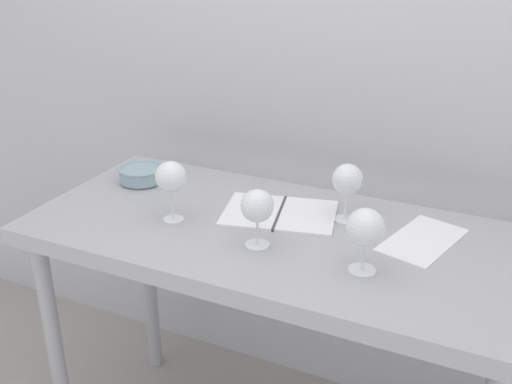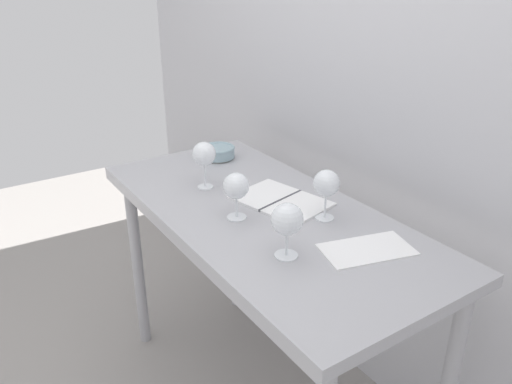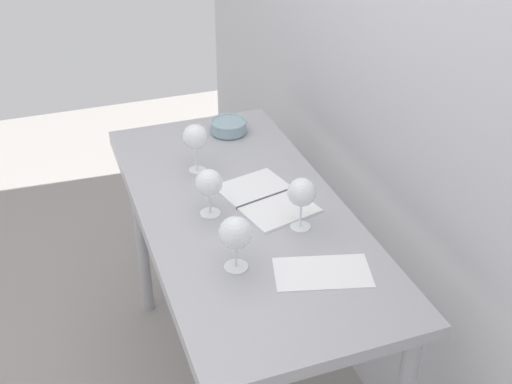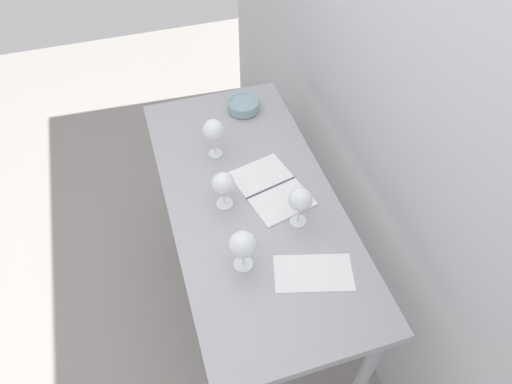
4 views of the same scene
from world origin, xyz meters
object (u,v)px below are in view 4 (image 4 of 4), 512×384
at_px(wine_glass_near_center, 223,185).
at_px(wine_glass_far_right, 300,200).
at_px(wine_glass_near_right, 243,245).
at_px(tasting_bowl, 243,105).
at_px(tasting_sheet_upper, 313,273).
at_px(wine_glass_near_left, 213,131).
at_px(open_notebook, 271,188).

bearing_deg(wine_glass_near_center, wine_glass_far_right, 55.74).
distance_m(wine_glass_near_right, tasting_bowl, 0.86).
height_order(wine_glass_far_right, tasting_sheet_upper, wine_glass_far_right).
distance_m(wine_glass_far_right, tasting_sheet_upper, 0.26).
xyz_separation_m(wine_glass_near_center, wine_glass_near_left, (-0.28, 0.03, 0.02)).
distance_m(wine_glass_far_right, open_notebook, 0.23).
bearing_deg(tasting_sheet_upper, wine_glass_near_center, -135.97).
bearing_deg(wine_glass_far_right, wine_glass_near_left, -154.99).
xyz_separation_m(wine_glass_near_right, tasting_bowl, (-0.82, 0.24, -0.09)).
bearing_deg(wine_glass_near_right, tasting_bowl, 163.76).
xyz_separation_m(wine_glass_near_right, tasting_sheet_upper, (0.11, 0.22, -0.11)).
height_order(wine_glass_near_left, tasting_sheet_upper, wine_glass_near_left).
bearing_deg(wine_glass_near_left, wine_glass_near_center, -6.83).
distance_m(wine_glass_near_center, tasting_sheet_upper, 0.46).
height_order(wine_glass_near_left, tasting_bowl, wine_glass_near_left).
xyz_separation_m(wine_glass_near_center, tasting_bowl, (-0.53, 0.23, -0.08)).
height_order(wine_glass_near_right, tasting_sheet_upper, wine_glass_near_right).
bearing_deg(open_notebook, tasting_bowl, 163.09).
xyz_separation_m(wine_glass_near_left, tasting_sheet_upper, (0.68, 0.18, -0.13)).
height_order(wine_glass_near_center, wine_glass_far_right, wine_glass_far_right).
bearing_deg(wine_glass_near_right, wine_glass_near_left, 175.88).
xyz_separation_m(wine_glass_near_left, open_notebook, (0.26, 0.16, -0.13)).
bearing_deg(wine_glass_near_left, tasting_sheet_upper, 14.96).
bearing_deg(wine_glass_far_right, tasting_sheet_upper, -7.20).
height_order(open_notebook, tasting_bowl, tasting_bowl).
xyz_separation_m(wine_glass_near_center, open_notebook, (-0.02, 0.20, -0.11)).
xyz_separation_m(wine_glass_near_center, wine_glass_near_right, (0.29, -0.01, 0.00)).
height_order(wine_glass_near_left, wine_glass_far_right, wine_glass_near_left).
bearing_deg(wine_glass_near_center, tasting_sheet_upper, 28.63).
height_order(wine_glass_near_left, open_notebook, wine_glass_near_left).
height_order(wine_glass_near_center, tasting_bowl, wine_glass_near_center).
bearing_deg(open_notebook, wine_glass_near_center, -97.49).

